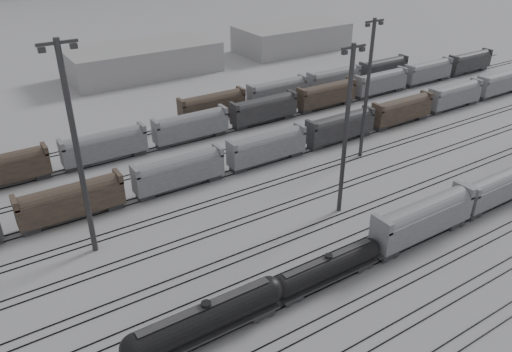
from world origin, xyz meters
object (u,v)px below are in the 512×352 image
light_mast_c (346,129)px  hopper_car_a (423,217)px  hopper_car_b (499,186)px  tank_car_b (328,267)px  tank_car_a (207,319)px

light_mast_c → hopper_car_a: bearing=-70.3°
hopper_car_b → tank_car_b: bearing=180.0°
tank_car_a → hopper_car_a: hopper_car_a is taller
tank_car_b → light_mast_c: 20.23m
tank_car_b → tank_car_a: bearing=180.0°
tank_car_a → light_mast_c: bearing=22.4°
tank_car_a → tank_car_b: (16.26, 0.00, -0.37)m
hopper_car_b → tank_car_a: bearing=180.0°
tank_car_b → hopper_car_b: bearing=0.0°
tank_car_a → hopper_car_a: bearing=0.0°
tank_car_a → tank_car_b: tank_car_a is taller
light_mast_c → tank_car_b: bearing=-136.1°
tank_car_a → hopper_car_a: size_ratio=1.11×
tank_car_a → tank_car_b: 16.27m
tank_car_b → light_mast_c: bearing=43.9°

